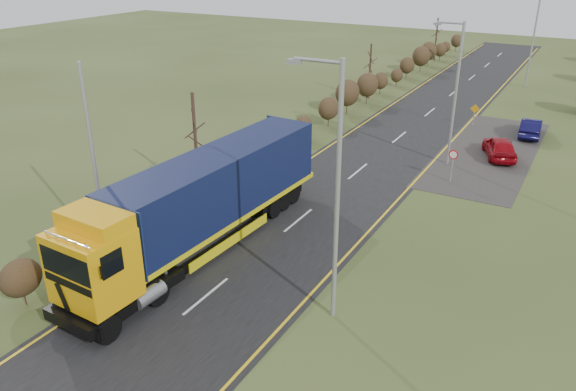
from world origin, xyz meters
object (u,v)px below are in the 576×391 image
Objects in this scene: car_red_hatchback at (500,147)px; speed_sign at (453,160)px; car_blue_sedan at (531,128)px; lorry at (203,199)px; streetlight_near at (334,185)px.

car_red_hatchback is 2.04× the size of speed_sign.
car_red_hatchback is at bearing 75.16° from car_blue_sedan.
car_red_hatchback is (9.79, 19.85, -1.83)m from lorry.
lorry is at bearing 63.24° from car_blue_sedan.
car_red_hatchback is at bearing 66.48° from lorry.
streetlight_near is (-3.54, -27.75, 4.82)m from car_blue_sedan.
streetlight_near is 4.77× the size of speed_sign.
car_blue_sedan is at bearing 82.73° from streetlight_near.
speed_sign is (8.07, 13.85, -1.12)m from lorry.
lorry is at bearing 42.69° from car_red_hatchback.
car_blue_sedan is (1.18, 6.03, -0.04)m from car_red_hatchback.
streetlight_near reaches higher than car_blue_sedan.
streetlight_near is at bearing -92.34° from speed_sign.
speed_sign is at bearing 72.65° from car_blue_sedan.
car_blue_sedan is 28.39m from streetlight_near.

